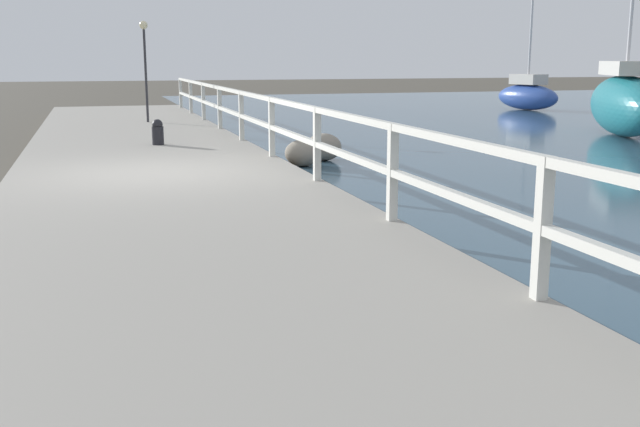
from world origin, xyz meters
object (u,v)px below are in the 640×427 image
Objects in this scene: sailboat_teal at (624,102)px; mooring_bollard at (158,132)px; dock_lamp at (145,51)px; sailboat_blue at (527,95)px.

mooring_bollard is at bearing -152.67° from sailboat_teal.
mooring_bollard is 0.06× the size of sailboat_teal.
sailboat_teal is (11.98, -5.35, -1.35)m from dock_lamp.
mooring_bollard is 0.09× the size of sailboat_blue.
sailboat_blue is (15.16, 4.36, -1.62)m from dock_lamp.
mooring_bollard is 6.22m from dock_lamp.
dock_lamp is at bearing -175.05° from sailboat_blue.
dock_lamp is 13.19m from sailboat_teal.
sailboat_teal is (-3.18, -9.71, 0.27)m from sailboat_blue.
mooring_bollard is 0.19× the size of dock_lamp.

